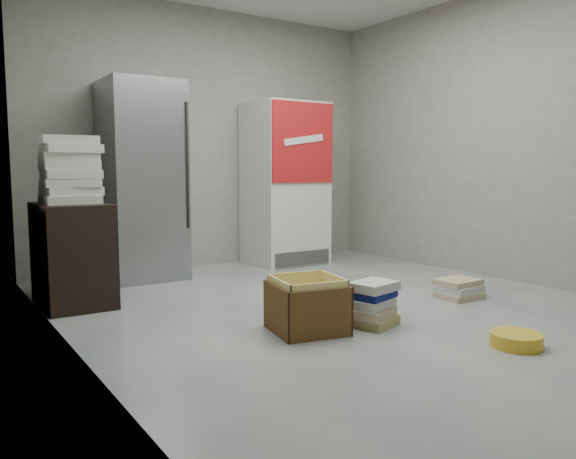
# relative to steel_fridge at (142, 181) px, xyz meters

# --- Properties ---
(ground) EXTENTS (5.00, 5.00, 0.00)m
(ground) POSITION_rel_steel_fridge_xyz_m (0.90, -2.13, -0.95)
(ground) COLOR #B5B4B0
(ground) RESTS_ON ground
(room_shell) EXTENTS (4.04, 5.04, 2.82)m
(room_shell) POSITION_rel_steel_fridge_xyz_m (0.90, -2.13, 0.85)
(room_shell) COLOR #9E9B8E
(room_shell) RESTS_ON ground
(steel_fridge) EXTENTS (0.70, 0.72, 1.90)m
(steel_fridge) POSITION_rel_steel_fridge_xyz_m (0.00, 0.00, 0.00)
(steel_fridge) COLOR gray
(steel_fridge) RESTS_ON ground
(coke_cooler) EXTENTS (0.80, 0.73, 1.80)m
(coke_cooler) POSITION_rel_steel_fridge_xyz_m (1.65, -0.01, -0.05)
(coke_cooler) COLOR silver
(coke_cooler) RESTS_ON ground
(wood_shelf) EXTENTS (0.50, 0.80, 0.80)m
(wood_shelf) POSITION_rel_steel_fridge_xyz_m (-0.83, -0.73, -0.55)
(wood_shelf) COLOR black
(wood_shelf) RESTS_ON ground
(supply_box_stack) EXTENTS (0.43, 0.44, 0.52)m
(supply_box_stack) POSITION_rel_steel_fridge_xyz_m (-0.82, -0.73, 0.11)
(supply_box_stack) COLOR white
(supply_box_stack) RESTS_ON wood_shelf
(phonebook_stack_main) EXTENTS (0.39, 0.35, 0.31)m
(phonebook_stack_main) POSITION_rel_steel_fridge_xyz_m (0.73, -2.51, -0.80)
(phonebook_stack_main) COLOR tan
(phonebook_stack_main) RESTS_ON ground
(phonebook_stack_side) EXTENTS (0.37, 0.30, 0.16)m
(phonebook_stack_side) POSITION_rel_steel_fridge_xyz_m (1.89, -2.28, -0.87)
(phonebook_stack_side) COLOR tan
(phonebook_stack_side) RESTS_ON ground
(cardboard_box) EXTENTS (0.53, 0.53, 0.36)m
(cardboard_box) POSITION_rel_steel_fridge_xyz_m (0.28, -2.37, -0.80)
(cardboard_box) COLOR yellow
(cardboard_box) RESTS_ON ground
(bucket_lid) EXTENTS (0.41, 0.41, 0.08)m
(bucket_lid) POSITION_rel_steel_fridge_xyz_m (1.14, -3.33, -0.91)
(bucket_lid) COLOR gold
(bucket_lid) RESTS_ON ground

